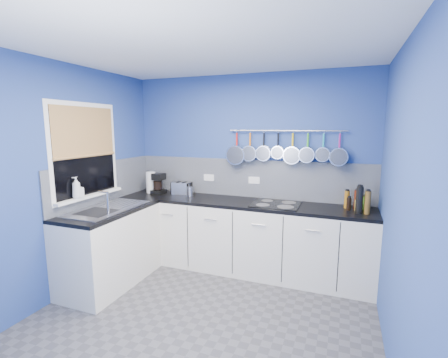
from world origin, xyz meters
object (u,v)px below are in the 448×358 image
Objects in this scene: coffee_maker at (158,184)px; soap_bottle_a at (76,188)px; toaster at (182,188)px; hob at (276,204)px; paper_towel at (151,182)px; soap_bottle_b at (79,190)px; canister at (190,192)px.

soap_bottle_a is at bearing -102.70° from coffee_maker.
soap_bottle_a is 0.84× the size of coffee_maker.
toaster is 1.38m from hob.
soap_bottle_b is at bearing -98.97° from paper_towel.
soap_bottle_b is 0.68× the size of toaster.
paper_towel is (0.18, 1.13, -0.09)m from soap_bottle_b.
toaster is at bearing 152.87° from canister.
soap_bottle_b is at bearing -103.09° from coffee_maker.
coffee_maker is at bearing -178.65° from canister.
paper_towel is at bearing 81.26° from soap_bottle_a.
coffee_maker is 2.27× the size of canister.
soap_bottle_b is 1.16m from coffee_maker.
soap_bottle_b reaches higher than canister.
paper_towel reaches higher than coffee_maker.
soap_bottle_b is 0.60× the size of coffee_maker.
canister is (0.80, 1.16, -0.21)m from soap_bottle_a.
paper_towel is at bearing 81.03° from soap_bottle_b.
toaster is at bearing 62.93° from soap_bottle_b.
paper_towel is 0.46m from toaster.
soap_bottle_a reaches higher than toaster.
soap_bottle_b reaches higher than toaster.
soap_bottle_b reaches higher than paper_towel.
canister is 1.19m from hob.
soap_bottle_a is 0.94× the size of toaster.
coffee_maker is at bearing 74.36° from soap_bottle_b.
canister is at bearing 3.90° from coffee_maker.
soap_bottle_b is at bearing -125.45° from canister.
soap_bottle_a is at bearing -90.00° from soap_bottle_b.
hob is (1.68, -0.06, -0.14)m from coffee_maker.
soap_bottle_a is at bearing -128.20° from toaster.
paper_towel is at bearing 179.04° from toaster.
coffee_maker reaches higher than hob.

